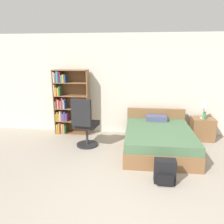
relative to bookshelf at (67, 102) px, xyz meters
The scene contains 9 objects.
ground_plane 3.53m from the bookshelf, 60.59° to the right, with size 14.00×14.00×0.00m, color #A39989.
wall_back 1.76m from the bookshelf, ahead, with size 9.00×0.06×2.60m.
bookshelf is the anchor object (origin of this frame).
bed 2.54m from the bookshelf, 19.62° to the right, with size 1.45×1.91×0.74m.
office_chair 1.17m from the bookshelf, 53.06° to the right, with size 0.55×0.63×1.16m.
nightstand 3.52m from the bookshelf, ahead, with size 0.53×0.46×0.56m.
table_lamp 3.45m from the bookshelf, ahead, with size 0.21×0.21×0.46m.
water_bottle 3.46m from the bookshelf, ahead, with size 0.07×0.07×0.19m.
backpack_black 3.24m from the bookshelf, 43.22° to the right, with size 0.35×0.25×0.41m.
Camera 1 is at (0.13, -2.49, 2.05)m, focal length 35.00 mm.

